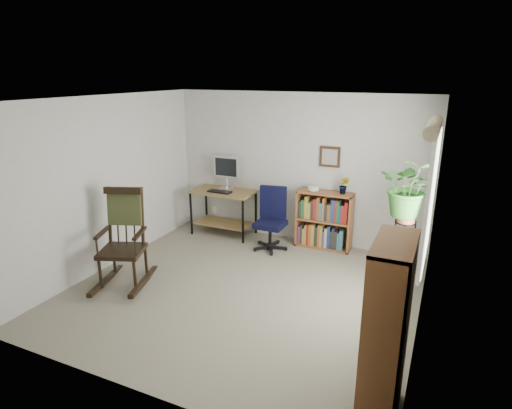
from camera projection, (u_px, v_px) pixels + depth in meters
The scene contains 18 objects.
floor at pixel (243, 291), 5.48m from camera, with size 4.20×4.00×0.00m, color gray.
ceiling at pixel (241, 99), 4.77m from camera, with size 4.20×4.00×0.00m, color silver.
wall_back at pixel (297, 169), 6.87m from camera, with size 4.20×0.00×2.40m, color beige.
wall_front at pixel (131, 268), 3.39m from camera, with size 4.20×0.00×2.40m, color beige.
wall_left at pixel (107, 183), 5.96m from camera, with size 0.00×4.00×2.40m, color beige.
wall_right at pixel (429, 227), 4.30m from camera, with size 0.00×4.00×2.40m, color beige.
window at pixel (429, 199), 4.51m from camera, with size 0.12×1.20×1.50m, color white, non-canonical shape.
desk at pixel (224, 212), 7.32m from camera, with size 1.07×0.59×0.77m, color olive, non-canonical shape.
monitor at pixel (227, 173), 7.25m from camera, with size 0.46×0.16×0.56m, color #BAB9BE, non-canonical shape.
keyboard at pixel (220, 192), 7.10m from camera, with size 0.40×0.15×0.03m, color black.
office_chair at pixel (270, 219), 6.63m from camera, with size 0.54×0.54×1.00m, color black, non-canonical shape.
rocking_chair at pixel (121, 238), 5.49m from camera, with size 0.67×1.11×1.29m, color black, non-canonical shape.
low_bookshelf at pixel (324, 220), 6.72m from camera, with size 0.87×0.29×0.92m, color brown, non-canonical shape.
tall_bookshelf at pixel (386, 335), 3.27m from camera, with size 0.29×0.67×1.54m, color brown, non-canonical shape.
plant_stand at pixel (403, 249), 5.47m from camera, with size 0.29×0.29×1.04m, color black, non-canonical shape.
spider_plant at pixel (412, 159), 5.12m from camera, with size 1.69×1.88×1.46m, color #2B6523.
potted_plant_small at pixel (344, 191), 6.47m from camera, with size 0.13×0.24×0.11m, color #2B6523.
framed_picture at pixel (330, 157), 6.56m from camera, with size 0.32×0.04×0.32m, color black, non-canonical shape.
Camera 1 is at (2.18, -4.40, 2.69)m, focal length 30.00 mm.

